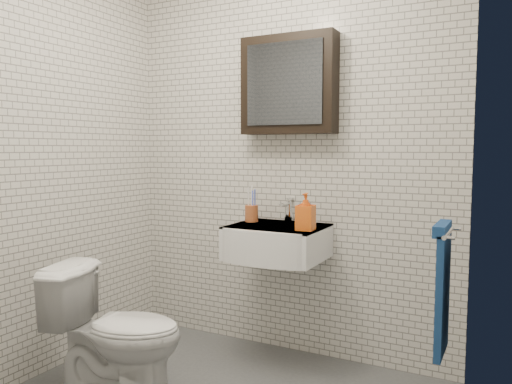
# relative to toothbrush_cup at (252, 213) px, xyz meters

# --- Properties ---
(room_shell) EXTENTS (2.22, 2.02, 2.51)m
(room_shell) POSITION_rel_toothbrush_cup_xyz_m (0.16, -0.84, 0.56)
(room_shell) COLOR silver
(room_shell) RESTS_ON ground
(washbasin) EXTENTS (0.55, 0.50, 0.20)m
(washbasin) POSITION_rel_toothbrush_cup_xyz_m (0.21, -0.11, -0.15)
(washbasin) COLOR white
(washbasin) RESTS_ON room_shell
(faucet) EXTENTS (0.06, 0.20, 0.15)m
(faucet) POSITION_rel_toothbrush_cup_xyz_m (0.21, 0.09, 0.01)
(faucet) COLOR silver
(faucet) RESTS_ON washbasin
(mirror_cabinet) EXTENTS (0.60, 0.15, 0.60)m
(mirror_cabinet) POSITION_rel_toothbrush_cup_xyz_m (0.21, 0.08, 0.79)
(mirror_cabinet) COLOR black
(mirror_cabinet) RESTS_ON room_shell
(towel_rail) EXTENTS (0.09, 0.30, 0.58)m
(towel_rail) POSITION_rel_toothbrush_cup_xyz_m (1.21, -0.49, -0.18)
(towel_rail) COLOR silver
(towel_rail) RESTS_ON room_shell
(toothbrush_cup) EXTENTS (0.11, 0.11, 0.23)m
(toothbrush_cup) POSITION_rel_toothbrush_cup_xyz_m (0.00, 0.00, 0.00)
(toothbrush_cup) COLOR #A24F28
(toothbrush_cup) RESTS_ON washbasin
(soap_bottle) EXTENTS (0.10, 0.10, 0.21)m
(soap_bottle) POSITION_rel_toothbrush_cup_xyz_m (0.43, -0.16, 0.05)
(soap_bottle) COLOR orange
(soap_bottle) RESTS_ON washbasin
(toilet) EXTENTS (0.77, 0.57, 0.70)m
(toilet) POSITION_rel_toothbrush_cup_xyz_m (-0.35, -0.84, -0.56)
(toilet) COLOR white
(toilet) RESTS_ON ground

